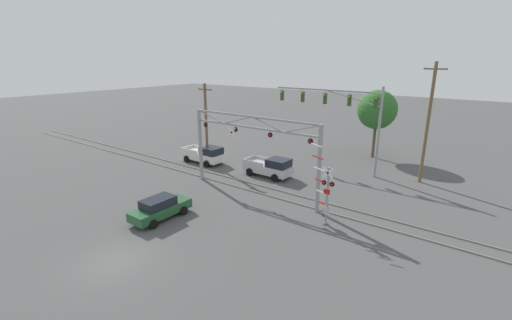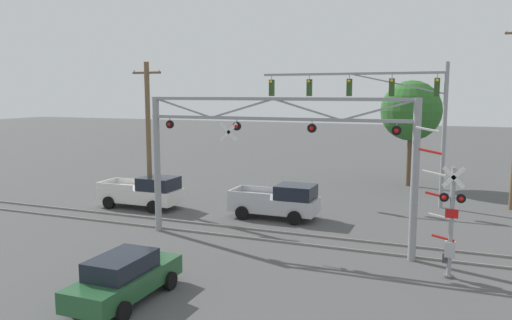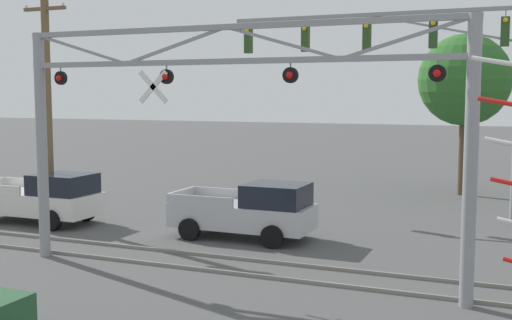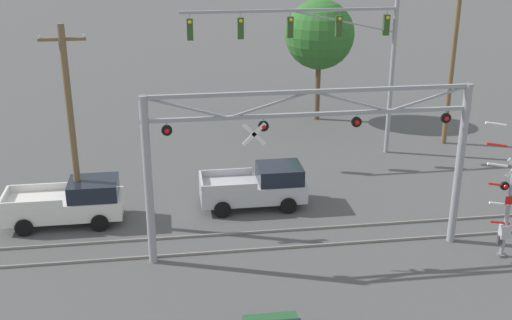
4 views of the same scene
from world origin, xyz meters
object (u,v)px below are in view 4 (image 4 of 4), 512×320
at_px(traffic_signal_span, 335,45).
at_px(pickup_truck_lead, 259,186).
at_px(crossing_gantry, 309,151).
at_px(background_tree_beyond_span, 320,35).
at_px(utility_pole_right, 454,49).
at_px(utility_pole_left, 71,125).
at_px(crossing_signal_mast, 506,208).
at_px(pickup_truck_following, 71,202).

relative_size(traffic_signal_span, pickup_truck_lead, 2.39).
bearing_deg(pickup_truck_lead, traffic_signal_span, 50.68).
height_order(traffic_signal_span, pickup_truck_lead, traffic_signal_span).
bearing_deg(crossing_gantry, traffic_signal_span, 70.84).
bearing_deg(background_tree_beyond_span, utility_pole_right, -41.95).
height_order(crossing_gantry, pickup_truck_lead, crossing_gantry).
relative_size(pickup_truck_lead, background_tree_beyond_span, 0.62).
relative_size(crossing_gantry, utility_pole_right, 1.15).
height_order(utility_pole_left, utility_pole_right, utility_pole_right).
bearing_deg(traffic_signal_span, background_tree_beyond_span, 83.27).
distance_m(crossing_signal_mast, utility_pole_right, 13.47).
xyz_separation_m(crossing_gantry, background_tree_beyond_span, (4.31, 16.69, 1.25)).
xyz_separation_m(pickup_truck_lead, utility_pole_right, (11.66, 6.82, 4.46)).
distance_m(crossing_gantry, utility_pole_right, 15.35).
relative_size(traffic_signal_span, background_tree_beyond_span, 1.48).
bearing_deg(pickup_truck_lead, pickup_truck_following, -176.00).
bearing_deg(crossing_signal_mast, crossing_gantry, 168.60).
height_order(pickup_truck_lead, utility_pole_right, utility_pole_right).
distance_m(utility_pole_right, background_tree_beyond_span, 8.23).
bearing_deg(background_tree_beyond_span, crossing_gantry, -104.48).
xyz_separation_m(pickup_truck_following, utility_pole_right, (19.69, 7.38, 4.46)).
height_order(pickup_truck_lead, background_tree_beyond_span, background_tree_beyond_span).
distance_m(traffic_signal_span, utility_pole_left, 14.06).
bearing_deg(utility_pole_right, traffic_signal_span, -171.79).
height_order(utility_pole_right, background_tree_beyond_span, utility_pole_right).
bearing_deg(background_tree_beyond_span, traffic_signal_span, -96.73).
height_order(crossing_signal_mast, pickup_truck_following, crossing_signal_mast).
relative_size(crossing_gantry, background_tree_beyond_span, 1.61).
bearing_deg(pickup_truck_lead, crossing_gantry, -74.30).
height_order(traffic_signal_span, utility_pole_left, traffic_signal_span).
xyz_separation_m(crossing_gantry, crossing_signal_mast, (7.18, -1.45, -2.08)).
bearing_deg(utility_pole_left, pickup_truck_following, -170.20).
distance_m(crossing_signal_mast, traffic_signal_span, 12.82).
bearing_deg(crossing_gantry, pickup_truck_lead, 105.70).
bearing_deg(crossing_signal_mast, traffic_signal_span, 107.37).
xyz_separation_m(crossing_signal_mast, traffic_signal_span, (-3.64, 11.64, 3.94)).
distance_m(crossing_gantry, pickup_truck_following, 10.50).
relative_size(traffic_signal_span, pickup_truck_following, 2.29).
height_order(traffic_signal_span, pickup_truck_following, traffic_signal_span).
bearing_deg(crossing_signal_mast, pickup_truck_lead, 145.33).
height_order(pickup_truck_following, utility_pole_left, utility_pole_left).
bearing_deg(pickup_truck_following, pickup_truck_lead, 4.00).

